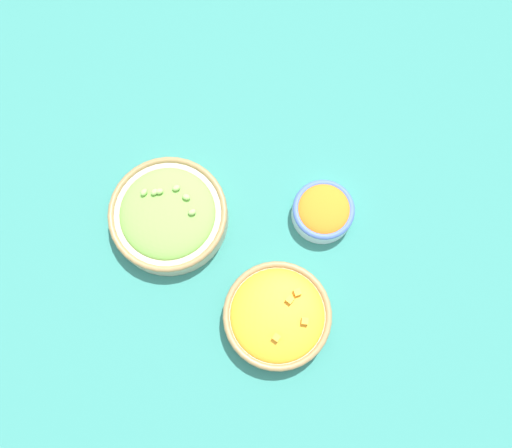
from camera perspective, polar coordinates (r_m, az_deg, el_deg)
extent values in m
plane|color=#337F75|center=(1.13, 0.00, -0.38)|extent=(3.00, 3.00, 0.00)
cylinder|color=silver|center=(1.12, 6.67, 1.19)|extent=(0.12, 0.12, 0.04)
torus|color=#4766B7|center=(1.10, 6.79, 1.46)|extent=(0.12, 0.12, 0.01)
ellipsoid|color=orange|center=(1.10, 6.79, 1.46)|extent=(0.10, 0.10, 0.03)
cylinder|color=beige|center=(1.08, 2.11, -9.20)|extent=(0.20, 0.20, 0.04)
torus|color=#997A4C|center=(1.06, 2.15, -9.09)|extent=(0.20, 0.20, 0.01)
ellipsoid|color=orange|center=(1.06, 2.15, -9.09)|extent=(0.17, 0.17, 0.03)
cube|color=#F4A828|center=(1.04, 4.16, -6.82)|extent=(0.02, 0.02, 0.01)
cube|color=#F4A828|center=(1.04, 4.91, -9.65)|extent=(0.02, 0.02, 0.01)
cube|color=#F4A828|center=(1.03, 2.06, -11.27)|extent=(0.01, 0.01, 0.01)
cube|color=#F4A828|center=(1.04, 3.39, -7.57)|extent=(0.01, 0.01, 0.01)
cylinder|color=beige|center=(1.12, -8.67, 0.77)|extent=(0.23, 0.23, 0.04)
torus|color=#997A4C|center=(1.10, -8.84, 1.07)|extent=(0.23, 0.23, 0.01)
ellipsoid|color=#7ABC4C|center=(1.10, -8.84, 1.07)|extent=(0.18, 0.18, 0.04)
ellipsoid|color=#99D166|center=(1.09, -10.11, 3.18)|extent=(0.01, 0.02, 0.01)
ellipsoid|color=#99D166|center=(1.08, -6.99, 2.69)|extent=(0.02, 0.02, 0.01)
ellipsoid|color=#99D166|center=(1.10, -11.15, 3.14)|extent=(0.01, 0.02, 0.01)
ellipsoid|color=#99D166|center=(1.09, -9.64, 3.25)|extent=(0.02, 0.02, 0.01)
ellipsoid|color=#99D166|center=(1.09, -7.99, 3.59)|extent=(0.02, 0.02, 0.01)
ellipsoid|color=#99D166|center=(1.07, -6.41, 1.19)|extent=(0.02, 0.02, 0.01)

